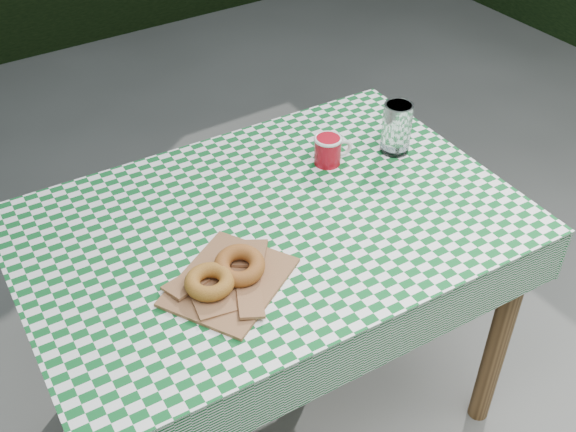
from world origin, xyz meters
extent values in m
plane|color=#4E4E49|center=(0.00, 0.00, 0.00)|extent=(60.00, 60.00, 0.00)
cube|color=#52351C|center=(-0.02, 0.02, 0.38)|extent=(1.21, 0.84, 0.75)
cube|color=#0D5722|center=(-0.02, 0.02, 0.75)|extent=(1.23, 0.86, 0.01)
cube|color=#986042|center=(-0.21, -0.11, 0.76)|extent=(0.33, 0.32, 0.01)
torus|color=#A16D21|center=(-0.26, -0.11, 0.79)|extent=(0.11, 0.11, 0.03)
torus|color=brown|center=(-0.18, -0.11, 0.79)|extent=(0.15, 0.15, 0.04)
cylinder|color=white|center=(0.42, 0.10, 0.83)|extent=(0.08, 0.08, 0.14)
camera|label=1|loc=(-0.69, -1.08, 1.81)|focal=43.08mm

